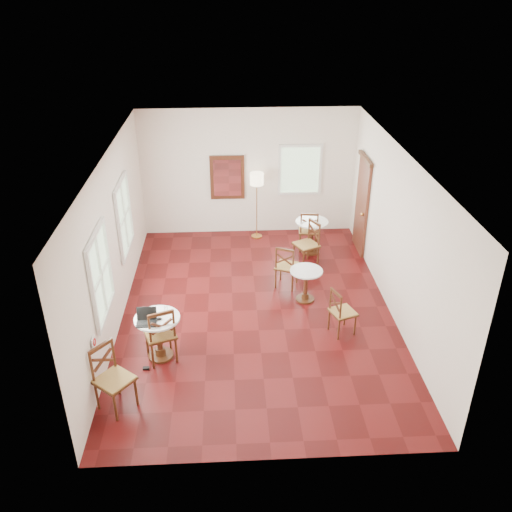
{
  "coord_description": "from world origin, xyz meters",
  "views": [
    {
      "loc": [
        -0.47,
        -8.39,
        5.66
      ],
      "look_at": [
        0.0,
        0.3,
        1.0
      ],
      "focal_mm": 37.5,
      "sensor_mm": 36.0,
      "label": 1
    }
  ],
  "objects_px": {
    "chair_near_b": "(113,378)",
    "chair_mid_a": "(286,266)",
    "chair_mid_b": "(342,312)",
    "mouse": "(159,319)",
    "power_adapter": "(146,368)",
    "chair_near_a": "(161,334)",
    "navy_mug": "(143,316)",
    "chair_back_b": "(307,244)",
    "water_glass": "(166,309)",
    "chair_back_a": "(309,230)",
    "cafe_table_mid": "(306,282)",
    "cafe_table_back": "(311,233)",
    "floor_lamp": "(257,183)",
    "laptop": "(147,319)",
    "cafe_table_near": "(159,333)"
  },
  "relations": [
    {
      "from": "chair_near_b",
      "to": "chair_mid_a",
      "type": "height_order",
      "value": "chair_near_b"
    },
    {
      "from": "chair_mid_b",
      "to": "mouse",
      "type": "distance_m",
      "value": 3.13
    },
    {
      "from": "chair_mid_a",
      "to": "power_adapter",
      "type": "distance_m",
      "value": 3.53
    },
    {
      "from": "chair_near_a",
      "to": "navy_mug",
      "type": "xyz_separation_m",
      "value": [
        -0.27,
        0.07,
        0.31
      ]
    },
    {
      "from": "chair_back_b",
      "to": "power_adapter",
      "type": "relative_size",
      "value": 9.86
    },
    {
      "from": "power_adapter",
      "to": "chair_mid_a",
      "type": "bearing_deg",
      "value": 44.27
    },
    {
      "from": "chair_near_b",
      "to": "chair_mid_b",
      "type": "bearing_deg",
      "value": -26.9
    },
    {
      "from": "navy_mug",
      "to": "power_adapter",
      "type": "relative_size",
      "value": 1.05
    },
    {
      "from": "mouse",
      "to": "water_glass",
      "type": "xyz_separation_m",
      "value": [
        0.09,
        0.22,
        0.04
      ]
    },
    {
      "from": "chair_near_a",
      "to": "chair_back_a",
      "type": "bearing_deg",
      "value": -148.16
    },
    {
      "from": "chair_back_a",
      "to": "navy_mug",
      "type": "height_order",
      "value": "chair_back_a"
    },
    {
      "from": "chair_mid_a",
      "to": "water_glass",
      "type": "xyz_separation_m",
      "value": [
        -2.17,
        -1.97,
        0.37
      ]
    },
    {
      "from": "cafe_table_mid",
      "to": "chair_back_b",
      "type": "xyz_separation_m",
      "value": [
        0.22,
        1.41,
        0.09
      ]
    },
    {
      "from": "chair_back_a",
      "to": "cafe_table_back",
      "type": "bearing_deg",
      "value": 113.84
    },
    {
      "from": "chair_mid_b",
      "to": "mouse",
      "type": "relative_size",
      "value": 8.87
    },
    {
      "from": "chair_back_a",
      "to": "water_glass",
      "type": "relative_size",
      "value": 8.89
    },
    {
      "from": "floor_lamp",
      "to": "water_glass",
      "type": "distance_m",
      "value": 4.63
    },
    {
      "from": "chair_near_b",
      "to": "cafe_table_back",
      "type": "bearing_deg",
      "value": 2.02
    },
    {
      "from": "chair_near_a",
      "to": "chair_back_a",
      "type": "distance_m",
      "value": 4.79
    },
    {
      "from": "floor_lamp",
      "to": "chair_mid_a",
      "type": "bearing_deg",
      "value": -78.55
    },
    {
      "from": "chair_back_a",
      "to": "laptop",
      "type": "relative_size",
      "value": 3.04
    },
    {
      "from": "laptop",
      "to": "power_adapter",
      "type": "height_order",
      "value": "laptop"
    },
    {
      "from": "cafe_table_mid",
      "to": "cafe_table_back",
      "type": "bearing_deg",
      "value": 78.79
    },
    {
      "from": "laptop",
      "to": "power_adapter",
      "type": "xyz_separation_m",
      "value": [
        -0.06,
        -0.21,
        -0.81
      ]
    },
    {
      "from": "chair_back_a",
      "to": "water_glass",
      "type": "height_order",
      "value": "chair_back_a"
    },
    {
      "from": "cafe_table_mid",
      "to": "chair_near_a",
      "type": "height_order",
      "value": "chair_near_a"
    },
    {
      "from": "laptop",
      "to": "navy_mug",
      "type": "xyz_separation_m",
      "value": [
        -0.08,
        0.11,
        -0.01
      ]
    },
    {
      "from": "chair_near_b",
      "to": "chair_mid_a",
      "type": "relative_size",
      "value": 1.13
    },
    {
      "from": "chair_near_a",
      "to": "chair_mid_a",
      "type": "distance_m",
      "value": 3.16
    },
    {
      "from": "chair_mid_b",
      "to": "navy_mug",
      "type": "height_order",
      "value": "chair_mid_b"
    },
    {
      "from": "chair_mid_b",
      "to": "chair_back_b",
      "type": "bearing_deg",
      "value": -14.65
    },
    {
      "from": "laptop",
      "to": "power_adapter",
      "type": "relative_size",
      "value": 3.13
    },
    {
      "from": "cafe_table_back",
      "to": "chair_near_a",
      "type": "relative_size",
      "value": 0.75
    },
    {
      "from": "chair_mid_a",
      "to": "cafe_table_mid",
      "type": "bearing_deg",
      "value": 143.02
    },
    {
      "from": "mouse",
      "to": "chair_near_b",
      "type": "bearing_deg",
      "value": -137.13
    },
    {
      "from": "chair_mid_a",
      "to": "navy_mug",
      "type": "height_order",
      "value": "chair_mid_a"
    },
    {
      "from": "mouse",
      "to": "chair_back_a",
      "type": "bearing_deg",
      "value": 33.21
    },
    {
      "from": "floor_lamp",
      "to": "cafe_table_back",
      "type": "bearing_deg",
      "value": -35.86
    },
    {
      "from": "chair_back_a",
      "to": "navy_mug",
      "type": "bearing_deg",
      "value": 55.7
    },
    {
      "from": "navy_mug",
      "to": "chair_near_a",
      "type": "bearing_deg",
      "value": -14.83
    },
    {
      "from": "chair_back_a",
      "to": "chair_mid_a",
      "type": "bearing_deg",
      "value": 73.55
    },
    {
      "from": "cafe_table_near",
      "to": "chair_mid_a",
      "type": "height_order",
      "value": "chair_mid_a"
    },
    {
      "from": "chair_near_a",
      "to": "chair_back_b",
      "type": "height_order",
      "value": "chair_near_a"
    },
    {
      "from": "cafe_table_back",
      "to": "power_adapter",
      "type": "distance_m",
      "value": 5.08
    },
    {
      "from": "cafe_table_back",
      "to": "power_adapter",
      "type": "height_order",
      "value": "cafe_table_back"
    },
    {
      "from": "chair_back_b",
      "to": "power_adapter",
      "type": "xyz_separation_m",
      "value": [
        -3.05,
        -3.32,
        -0.48
      ]
    },
    {
      "from": "chair_near_b",
      "to": "chair_back_a",
      "type": "height_order",
      "value": "chair_near_b"
    },
    {
      "from": "navy_mug",
      "to": "chair_back_b",
      "type": "bearing_deg",
      "value": 44.36
    },
    {
      "from": "chair_mid_a",
      "to": "floor_lamp",
      "type": "relative_size",
      "value": 0.57
    },
    {
      "from": "cafe_table_back",
      "to": "chair_near_b",
      "type": "xyz_separation_m",
      "value": [
        -3.54,
        -4.69,
        0.04
      ]
    }
  ]
}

